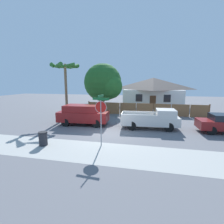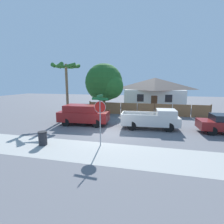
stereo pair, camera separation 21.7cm
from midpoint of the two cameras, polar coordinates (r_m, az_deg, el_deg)
The scene contains 10 objects.
ground_plane at distance 13.83m, azimuth -0.64°, elevation -7.19°, with size 80.00×80.00×0.00m, color slate.
sidewalk_strip at distance 10.58m, azimuth -5.62°, elevation -12.69°, with size 36.00×3.20×0.01m.
wooden_fence at distance 21.72m, azimuth 11.20°, elevation 0.86°, with size 14.56×0.12×1.55m.
house at distance 30.61m, azimuth 13.92°, elevation 6.56°, with size 9.89×8.04×4.72m.
oak_tree at distance 22.98m, azimuth -1.92°, elevation 9.34°, with size 5.13×4.88×6.40m.
palm_tree at distance 20.09m, azimuth -14.43°, elevation 12.82°, with size 2.96×3.17×6.03m.
red_suv at distance 16.78m, azimuth -8.89°, elevation -0.67°, with size 4.80×2.36×1.89m.
orange_pickup at distance 15.57m, azimuth 13.47°, elevation -2.29°, with size 5.01×2.23×1.72m.
stop_sign at distance 10.91m, azimuth -3.34°, elevation 0.30°, with size 1.08×0.97×3.27m.
trash_bin at distance 12.22m, azimuth -21.21°, elevation -7.97°, with size 0.57×0.57×0.89m.
Camera 2 is at (3.40, -12.78, 4.05)m, focal length 28.00 mm.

